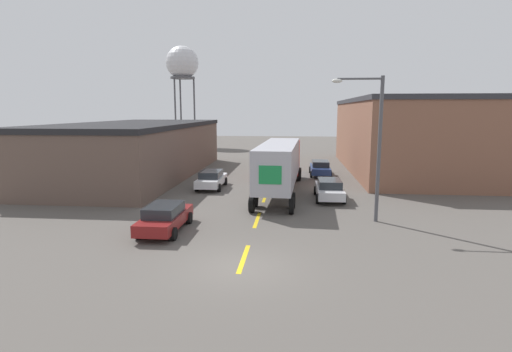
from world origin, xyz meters
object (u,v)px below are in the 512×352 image
at_px(parked_car_left_near, 165,217).
at_px(parked_car_left_far, 211,179).
at_px(parked_car_right_mid, 329,189).
at_px(parked_car_right_far, 320,168).
at_px(water_tower, 182,64).
at_px(semi_truck, 281,162).
at_px(street_lamp, 373,138).

height_order(parked_car_left_near, parked_car_left_far, same).
relative_size(parked_car_left_near, parked_car_right_mid, 1.00).
xyz_separation_m(parked_car_left_far, parked_car_right_far, (8.86, 7.10, 0.00)).
distance_m(parked_car_right_far, water_tower, 39.53).
bearing_deg(parked_car_right_far, water_tower, 125.20).
height_order(semi_truck, parked_car_left_far, semi_truck).
bearing_deg(parked_car_left_near, parked_car_right_far, 64.36).
bearing_deg(parked_car_right_mid, semi_truck, 147.75).
bearing_deg(water_tower, parked_car_left_far, -71.40).
relative_size(parked_car_left_near, water_tower, 0.27).
height_order(parked_car_right_mid, street_lamp, street_lamp).
xyz_separation_m(parked_car_left_far, parked_car_right_mid, (8.86, -3.16, 0.00)).
bearing_deg(parked_car_left_far, parked_car_right_far, 38.70).
xyz_separation_m(semi_truck, parked_car_right_far, (3.41, 8.10, -1.55)).
xyz_separation_m(semi_truck, parked_car_right_mid, (3.41, -2.15, -1.55)).
bearing_deg(parked_car_left_near, parked_car_right_mid, 42.79).
relative_size(parked_car_left_near, street_lamp, 0.58).
distance_m(semi_truck, street_lamp, 9.38).
distance_m(parked_car_left_far, street_lamp, 14.13).
bearing_deg(parked_car_right_far, parked_car_right_mid, -90.00).
relative_size(semi_truck, parked_car_right_far, 3.17).
relative_size(parked_car_left_near, parked_car_right_far, 1.00).
relative_size(parked_car_left_far, parked_car_right_far, 1.00).
relative_size(parked_car_left_far, street_lamp, 0.58).
bearing_deg(parked_car_right_far, parked_car_left_near, -115.64).
distance_m(parked_car_left_near, water_tower, 52.21).
distance_m(parked_car_left_far, parked_car_right_far, 11.35).
xyz_separation_m(parked_car_left_near, parked_car_right_far, (8.86, 18.45, 0.00)).
bearing_deg(street_lamp, parked_car_right_far, 96.47).
xyz_separation_m(parked_car_left_far, water_tower, (-12.65, 37.58, 13.07)).
relative_size(parked_car_right_far, parked_car_right_mid, 1.00).
bearing_deg(street_lamp, parked_car_left_near, -164.91).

